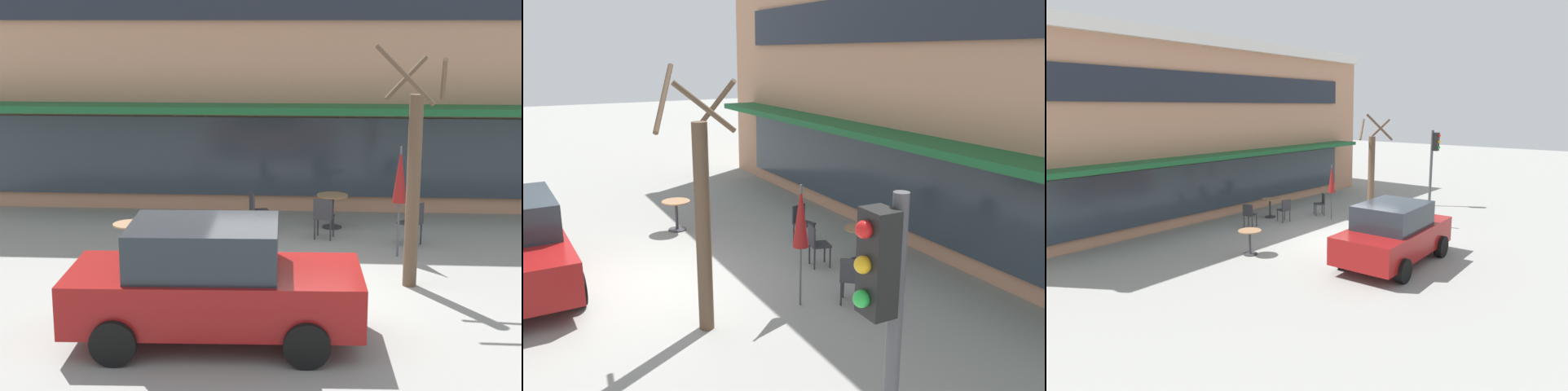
% 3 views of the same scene
% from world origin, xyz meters
% --- Properties ---
extents(ground_plane, '(80.00, 80.00, 0.00)m').
position_xyz_m(ground_plane, '(0.00, 0.00, 0.00)').
color(ground_plane, gray).
extents(building_facade, '(18.71, 9.10, 7.11)m').
position_xyz_m(building_facade, '(0.00, 9.96, 3.55)').
color(building_facade, tan).
rests_on(building_facade, ground).
extents(cafe_table_near_wall, '(0.70, 0.70, 0.76)m').
position_xyz_m(cafe_table_near_wall, '(-2.96, 1.59, 0.52)').
color(cafe_table_near_wall, '#333338').
rests_on(cafe_table_near_wall, ground).
extents(cafe_table_streetside, '(0.70, 0.70, 0.76)m').
position_xyz_m(cafe_table_streetside, '(0.94, 4.44, 0.52)').
color(cafe_table_streetside, '#333338').
rests_on(cafe_table_streetside, ground).
extents(patio_umbrella_green_folded, '(0.28, 0.28, 2.20)m').
position_xyz_m(patio_umbrella_green_folded, '(2.18, 2.27, 1.63)').
color(patio_umbrella_green_folded, '#4C4C51').
rests_on(patio_umbrella_green_folded, ground).
extents(cafe_chair_0, '(0.47, 0.47, 0.89)m').
position_xyz_m(cafe_chair_0, '(0.74, 3.46, 0.53)').
color(cafe_chair_0, '#333338').
rests_on(cafe_chair_0, ground).
extents(cafe_chair_1, '(0.56, 0.56, 0.89)m').
position_xyz_m(cafe_chair_1, '(2.57, 3.09, 0.53)').
color(cafe_chair_1, '#333338').
rests_on(cafe_chair_1, ground).
extents(cafe_chair_2, '(0.50, 0.50, 0.89)m').
position_xyz_m(cafe_chair_2, '(-0.72, 3.93, 0.53)').
color(cafe_chair_2, '#333338').
rests_on(cafe_chair_2, ground).
extents(parked_sedan, '(4.26, 2.13, 1.76)m').
position_xyz_m(parked_sedan, '(-0.93, -2.15, 0.88)').
color(parked_sedan, maroon).
rests_on(parked_sedan, ground).
extents(street_tree, '(1.27, 1.29, 4.19)m').
position_xyz_m(street_tree, '(2.22, 0.51, 1.88)').
color(street_tree, brown).
rests_on(street_tree, ground).
extents(traffic_light_pole, '(0.26, 0.44, 3.40)m').
position_xyz_m(traffic_light_pole, '(7.07, 0.24, 2.30)').
color(traffic_light_pole, '#47474C').
rests_on(traffic_light_pole, ground).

